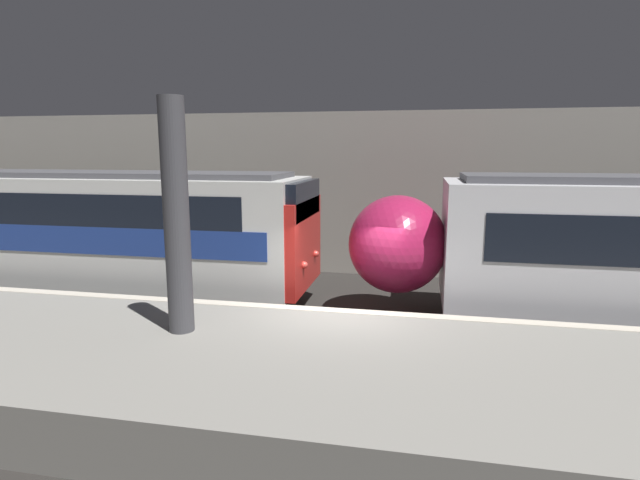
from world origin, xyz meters
TOP-DOWN VIEW (x-y plane):
  - ground_plane at (0.00, 0.00)m, footprint 120.00×120.00m
  - platform at (0.00, -2.44)m, footprint 40.00×4.88m
  - station_rear_barrier at (0.00, 6.85)m, footprint 50.00×0.15m
  - support_pillar_near at (-2.67, -1.85)m, footprint 0.46×0.46m

SIDE VIEW (x-z plane):
  - ground_plane at x=0.00m, z-range 0.00..0.00m
  - platform at x=0.00m, z-range 0.00..0.94m
  - station_rear_barrier at x=0.00m, z-range 0.00..5.47m
  - support_pillar_near at x=-2.67m, z-range 0.93..5.12m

